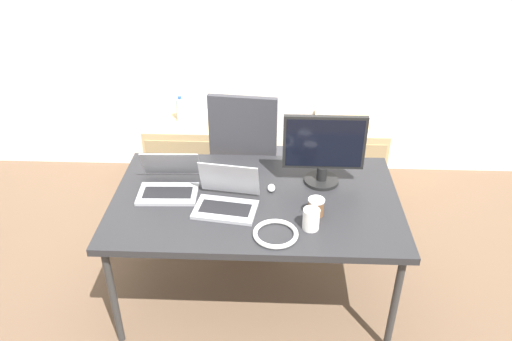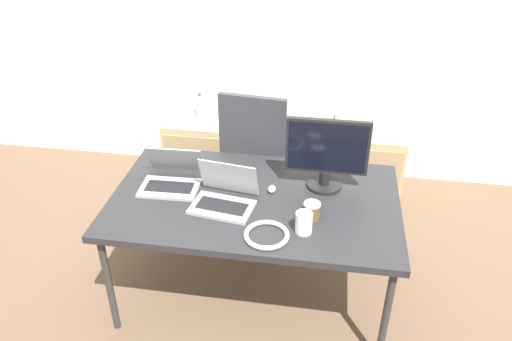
# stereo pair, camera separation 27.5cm
# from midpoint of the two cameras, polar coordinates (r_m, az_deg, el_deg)

# --- Properties ---
(ground_plane) EXTENTS (14.00, 14.00, 0.00)m
(ground_plane) POSITION_cam_midpoint_polar(r_m,az_deg,el_deg) (3.24, 2.36, -13.50)
(ground_plane) COLOR brown
(wall_back) EXTENTS (10.00, 0.05, 2.60)m
(wall_back) POSITION_cam_midpoint_polar(r_m,az_deg,el_deg) (3.96, 5.64, 16.85)
(wall_back) COLOR white
(wall_back) RESTS_ON ground_plane
(desk) EXTENTS (1.60, 0.96, 0.70)m
(desk) POSITION_cam_midpoint_polar(r_m,az_deg,el_deg) (2.82, 2.65, -3.94)
(desk) COLOR #28282B
(desk) RESTS_ON ground_plane
(office_chair) EXTENTS (0.56, 0.58, 1.07)m
(office_chair) POSITION_cam_midpoint_polar(r_m,az_deg,el_deg) (3.59, 2.60, -0.34)
(office_chair) COLOR #232326
(office_chair) RESTS_ON ground_plane
(cabinet_left) EXTENTS (0.54, 0.50, 0.56)m
(cabinet_left) POSITION_cam_midpoint_polar(r_m,az_deg,el_deg) (4.17, -4.22, 2.57)
(cabinet_left) COLOR tan
(cabinet_left) RESTS_ON ground_plane
(cabinet_right) EXTENTS (0.54, 0.50, 0.56)m
(cabinet_right) POSITION_cam_midpoint_polar(r_m,az_deg,el_deg) (4.10, 14.37, 1.07)
(cabinet_right) COLOR tan
(cabinet_right) RESTS_ON ground_plane
(water_bottle) EXTENTS (0.07, 0.07, 0.20)m
(water_bottle) POSITION_cam_midpoint_polar(r_m,az_deg,el_deg) (4.00, -4.42, 7.29)
(water_bottle) COLOR silver
(water_bottle) RESTS_ON cabinet_left
(laptop_left) EXTENTS (0.36, 0.32, 0.23)m
(laptop_left) POSITION_cam_midpoint_polar(r_m,az_deg,el_deg) (2.71, -0.76, -3.12)
(laptop_left) COLOR #ADADB2
(laptop_left) RESTS_ON desk
(laptop_right) EXTENTS (0.34, 0.33, 0.21)m
(laptop_right) POSITION_cam_midpoint_polar(r_m,az_deg,el_deg) (2.90, -6.97, -0.94)
(laptop_right) COLOR #ADADB2
(laptop_right) RESTS_ON desk
(monitor) EXTENTS (0.46, 0.20, 0.43)m
(monitor) POSITION_cam_midpoint_polar(r_m,az_deg,el_deg) (2.82, 10.86, 1.84)
(monitor) COLOR black
(monitor) RESTS_ON desk
(mouse) EXTENTS (0.04, 0.07, 0.03)m
(mouse) POSITION_cam_midpoint_polar(r_m,az_deg,el_deg) (2.84, 4.60, -2.20)
(mouse) COLOR silver
(mouse) RESTS_ON desk
(coffee_cup_white) EXTENTS (0.09, 0.09, 0.12)m
(coffee_cup_white) POSITION_cam_midpoint_polar(r_m,az_deg,el_deg) (2.54, 8.61, -6.03)
(coffee_cup_white) COLOR white
(coffee_cup_white) RESTS_ON desk
(coffee_cup_brown) EXTENTS (0.09, 0.09, 0.10)m
(coffee_cup_brown) POSITION_cam_midpoint_polar(r_m,az_deg,el_deg) (2.64, 9.38, -4.68)
(coffee_cup_brown) COLOR brown
(coffee_cup_brown) RESTS_ON desk
(cable_coil) EXTENTS (0.23, 0.23, 0.02)m
(cable_coil) POSITION_cam_midpoint_polar(r_m,az_deg,el_deg) (2.51, 4.37, -7.45)
(cable_coil) COLOR white
(cable_coil) RESTS_ON desk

